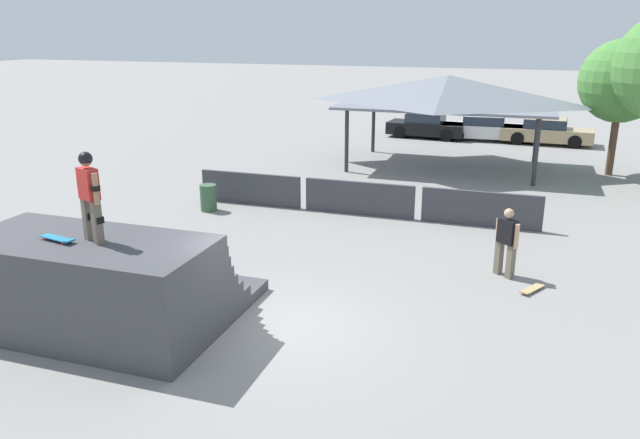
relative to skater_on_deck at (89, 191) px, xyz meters
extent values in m
plane|color=gray|center=(2.99, 1.30, -2.86)|extent=(160.00, 160.00, 0.00)
cube|color=#424247|center=(-0.22, 0.94, -2.74)|extent=(4.72, 4.08, 0.24)
cube|color=#424247|center=(-0.22, 0.48, -2.50)|extent=(4.72, 3.16, 0.24)
cube|color=#424247|center=(-0.22, 0.32, -2.26)|extent=(4.72, 2.82, 0.24)
cube|color=#424247|center=(-0.22, 0.20, -2.03)|extent=(4.72, 2.59, 0.24)
cube|color=#424247|center=(-0.22, 0.12, -1.79)|extent=(4.72, 2.43, 0.24)
cube|color=#424247|center=(-0.22, 0.06, -1.55)|extent=(4.72, 2.32, 0.24)
cube|color=#424247|center=(-0.22, 0.03, -1.31)|extent=(4.72, 2.24, 0.24)
cube|color=#424247|center=(-0.22, 0.00, -1.08)|extent=(4.72, 2.19, 0.24)
cylinder|color=silver|center=(-0.22, 1.08, -0.99)|extent=(4.63, 0.07, 0.07)
cube|color=#6B6051|center=(0.16, -0.08, -0.56)|extent=(0.20, 0.20, 0.80)
cube|color=black|center=(0.17, -0.05, -0.51)|extent=(0.23, 0.20, 0.12)
cube|color=#6B6051|center=(-0.16, 0.08, -0.56)|extent=(0.20, 0.20, 0.80)
cube|color=black|center=(-0.15, 0.10, -0.51)|extent=(0.23, 0.20, 0.12)
cube|color=red|center=(0.00, 0.00, 0.13)|extent=(0.49, 0.39, 0.57)
cylinder|color=#A87A5B|center=(0.24, -0.12, 0.08)|extent=(0.14, 0.14, 0.57)
cylinder|color=black|center=(0.24, -0.12, 0.10)|extent=(0.21, 0.21, 0.08)
cylinder|color=#A87A5B|center=(-0.24, 0.12, 0.08)|extent=(0.14, 0.14, 0.57)
cylinder|color=black|center=(-0.24, 0.12, 0.10)|extent=(0.21, 0.21, 0.08)
sphere|color=#A87A5B|center=(0.00, 0.00, 0.56)|extent=(0.22, 0.22, 0.22)
sphere|color=black|center=(0.00, 0.00, 0.59)|extent=(0.25, 0.25, 0.25)
cylinder|color=red|center=(-0.41, -0.20, -0.93)|extent=(0.06, 0.04, 0.05)
cylinder|color=red|center=(-0.44, -0.33, -0.93)|extent=(0.06, 0.04, 0.05)
cylinder|color=red|center=(-0.87, -0.10, -0.93)|extent=(0.06, 0.04, 0.05)
cylinder|color=red|center=(-0.89, -0.24, -0.93)|extent=(0.06, 0.04, 0.05)
cube|color=teal|center=(-0.65, -0.22, -0.90)|extent=(0.78, 0.35, 0.02)
cube|color=teal|center=(-0.31, -0.29, -0.88)|extent=(0.13, 0.21, 0.02)
cube|color=#6B6051|center=(6.98, 5.60, -2.45)|extent=(0.22, 0.22, 0.82)
cube|color=#6B6051|center=(7.26, 5.37, -2.45)|extent=(0.22, 0.22, 0.82)
cube|color=black|center=(7.12, 5.49, -1.75)|extent=(0.49, 0.45, 0.58)
cylinder|color=tan|center=(6.91, 5.66, -1.79)|extent=(0.15, 0.15, 0.58)
cylinder|color=tan|center=(7.34, 5.31, -1.79)|extent=(0.15, 0.15, 0.58)
sphere|color=tan|center=(7.12, 5.49, -1.31)|extent=(0.23, 0.23, 0.23)
cylinder|color=silver|center=(7.73, 4.52, -2.83)|extent=(0.05, 0.06, 0.05)
cylinder|color=silver|center=(7.61, 4.59, -2.83)|extent=(0.05, 0.06, 0.05)
cylinder|color=silver|center=(7.96, 4.94, -2.83)|extent=(0.05, 0.06, 0.05)
cylinder|color=silver|center=(7.84, 5.00, -2.83)|extent=(0.05, 0.06, 0.05)
cube|color=tan|center=(7.78, 4.76, -2.80)|extent=(0.55, 0.76, 0.02)
cube|color=tan|center=(7.61, 4.46, -2.78)|extent=(0.22, 0.18, 0.02)
cube|color=#3D3D42|center=(-1.17, 9.26, -2.33)|extent=(3.49, 0.12, 1.05)
cube|color=#3D3D42|center=(2.55, 9.26, -2.33)|extent=(3.49, 0.12, 1.05)
cube|color=#3D3D42|center=(6.26, 9.26, -2.33)|extent=(3.49, 0.12, 1.05)
cylinder|color=#2D2D33|center=(0.50, 14.87, -1.60)|extent=(0.16, 0.16, 2.52)
cylinder|color=#2D2D33|center=(7.71, 14.87, -1.60)|extent=(0.16, 0.16, 2.52)
cylinder|color=#2D2D33|center=(0.50, 19.32, -1.60)|extent=(0.16, 0.16, 2.52)
cylinder|color=#2D2D33|center=(7.71, 19.32, -1.60)|extent=(0.16, 0.16, 2.52)
cube|color=slate|center=(4.11, 17.09, -0.29)|extent=(8.48, 5.24, 0.10)
pyramid|color=slate|center=(4.11, 17.09, 0.34)|extent=(8.31, 5.13, 1.16)
cylinder|color=brown|center=(10.55, 17.68, -1.59)|extent=(0.28, 0.28, 2.52)
sphere|color=#4C893D|center=(10.55, 17.68, 0.80)|extent=(3.16, 3.16, 3.16)
cylinder|color=#385B3D|center=(-2.13, 8.15, -2.43)|extent=(0.52, 0.52, 0.85)
cube|color=black|center=(2.27, 24.03, -2.37)|extent=(4.17, 2.04, 0.62)
cube|color=#283342|center=(2.16, 24.04, -1.84)|extent=(1.99, 1.59, 0.46)
cube|color=black|center=(2.16, 24.04, -1.61)|extent=(1.90, 1.54, 0.04)
cylinder|color=black|center=(3.56, 24.70, -2.54)|extent=(0.66, 0.26, 0.64)
cylinder|color=black|center=(3.43, 23.16, -2.54)|extent=(0.66, 0.26, 0.64)
cylinder|color=black|center=(1.11, 24.91, -2.54)|extent=(0.66, 0.26, 0.64)
cylinder|color=black|center=(0.97, 23.37, -2.54)|extent=(0.66, 0.26, 0.64)
cube|color=silver|center=(5.26, 24.24, -2.37)|extent=(4.47, 1.96, 0.62)
cube|color=#283342|center=(5.14, 24.24, -1.84)|extent=(2.10, 1.57, 0.46)
cube|color=silver|center=(5.14, 24.24, -1.61)|extent=(2.01, 1.53, 0.04)
cylinder|color=black|center=(6.56, 25.11, -2.54)|extent=(0.65, 0.23, 0.64)
cylinder|color=black|center=(6.64, 23.51, -2.54)|extent=(0.65, 0.23, 0.64)
cylinder|color=black|center=(3.88, 24.98, -2.54)|extent=(0.65, 0.23, 0.64)
cylinder|color=black|center=(3.96, 23.38, -2.54)|extent=(0.65, 0.23, 0.64)
cube|color=tan|center=(8.25, 24.04, -2.37)|extent=(4.42, 1.89, 0.62)
cube|color=#283342|center=(8.14, 24.05, -1.84)|extent=(2.08, 1.52, 0.46)
cube|color=tan|center=(8.14, 24.05, -1.61)|extent=(1.99, 1.48, 0.04)
cylinder|color=black|center=(9.61, 24.75, -2.54)|extent=(0.65, 0.23, 0.64)
cylinder|color=black|center=(9.54, 23.21, -2.54)|extent=(0.65, 0.23, 0.64)
cylinder|color=black|center=(6.96, 24.87, -2.54)|extent=(0.65, 0.23, 0.64)
cylinder|color=black|center=(6.89, 23.33, -2.54)|extent=(0.65, 0.23, 0.64)
camera|label=1|loc=(7.36, -8.92, 2.83)|focal=35.00mm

